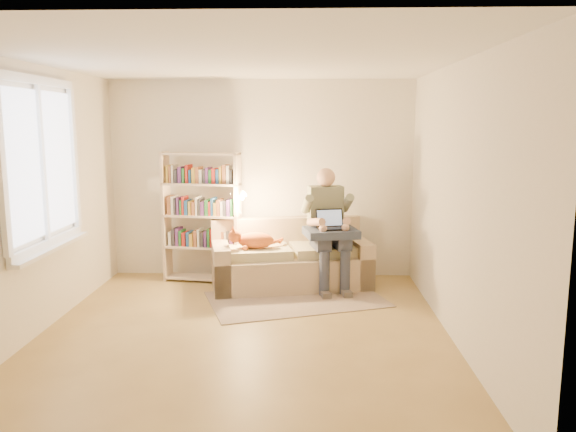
{
  "coord_description": "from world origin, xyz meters",
  "views": [
    {
      "loc": [
        0.61,
        -5.16,
        2.04
      ],
      "look_at": [
        0.4,
        1.0,
        1.02
      ],
      "focal_mm": 35.0,
      "sensor_mm": 36.0,
      "label": 1
    }
  ],
  "objects_px": {
    "person": "(328,222)",
    "bookshelf": "(202,211)",
    "sofa": "(290,262)",
    "laptop": "(333,224)",
    "cat": "(254,240)"
  },
  "relations": [
    {
      "from": "cat",
      "to": "sofa",
      "type": "bearing_deg",
      "value": 14.76
    },
    {
      "from": "laptop",
      "to": "bookshelf",
      "type": "relative_size",
      "value": 0.23
    },
    {
      "from": "bookshelf",
      "to": "cat",
      "type": "bearing_deg",
      "value": -20.31
    },
    {
      "from": "sofa",
      "to": "laptop",
      "type": "distance_m",
      "value": 0.77
    },
    {
      "from": "laptop",
      "to": "person",
      "type": "bearing_deg",
      "value": 100.32
    },
    {
      "from": "cat",
      "to": "laptop",
      "type": "bearing_deg",
      "value": -10.15
    },
    {
      "from": "laptop",
      "to": "bookshelf",
      "type": "height_order",
      "value": "bookshelf"
    },
    {
      "from": "cat",
      "to": "bookshelf",
      "type": "xyz_separation_m",
      "value": [
        -0.7,
        0.38,
        0.3
      ]
    },
    {
      "from": "cat",
      "to": "laptop",
      "type": "height_order",
      "value": "laptop"
    },
    {
      "from": "sofa",
      "to": "laptop",
      "type": "xyz_separation_m",
      "value": [
        0.53,
        -0.19,
        0.53
      ]
    },
    {
      "from": "person",
      "to": "bookshelf",
      "type": "bearing_deg",
      "value": 160.49
    },
    {
      "from": "laptop",
      "to": "bookshelf",
      "type": "distance_m",
      "value": 1.7
    },
    {
      "from": "person",
      "to": "laptop",
      "type": "distance_m",
      "value": 0.15
    },
    {
      "from": "bookshelf",
      "to": "person",
      "type": "bearing_deg",
      "value": 0.53
    },
    {
      "from": "sofa",
      "to": "person",
      "type": "bearing_deg",
      "value": -18.52
    }
  ]
}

